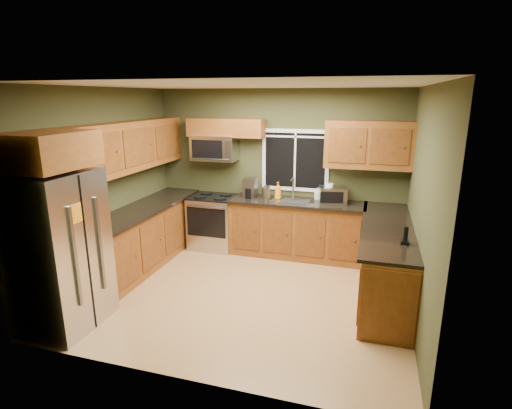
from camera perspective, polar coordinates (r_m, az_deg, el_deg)
The scene contains 28 objects.
floor at distance 5.54m, azimuth -1.56°, elevation -12.44°, with size 4.20×4.20×0.00m, color #AB7D4B.
ceiling at distance 4.91m, azimuth -1.79°, elevation 16.69°, with size 4.20×4.20×0.00m, color white.
back_wall at distance 6.76m, azimuth 3.08°, elevation 4.76°, with size 4.20×4.20×0.00m, color #3A3D20.
front_wall at distance 3.47m, azimuth -10.95°, elevation -5.67°, with size 4.20×4.20×0.00m, color #3A3D20.
left_wall at distance 6.04m, azimuth -20.99°, elevation 2.51°, with size 3.60×3.60×0.00m, color #3A3D20.
right_wall at distance 4.86m, azimuth 22.60°, elevation -0.55°, with size 3.60×3.60×0.00m, color #3A3D20.
window at distance 6.65m, azimuth 5.60°, elevation 6.30°, with size 1.12×0.03×1.02m.
base_cabinets_left at distance 6.48m, azimuth -15.61°, elevation -4.49°, with size 0.60×2.65×0.90m, color brown.
countertop_left at distance 6.33m, azimuth -15.72°, elevation -0.50°, with size 0.65×2.65×0.04m, color black.
base_cabinets_back at distance 6.62m, azimuth 5.87°, elevation -3.59°, with size 2.17×0.60×0.90m, color brown.
countertop_back at distance 6.46m, azimuth 5.94°, elevation 0.30°, with size 2.17×0.65×0.04m, color black.
base_cabinets_peninsula at distance 5.63m, azimuth 18.09°, elevation -7.72°, with size 0.60×2.52×0.90m.
countertop_peninsula at distance 5.48m, azimuth 18.23°, elevation -3.13°, with size 0.65×2.50×0.04m, color black.
upper_cabinets_left at distance 6.24m, azimuth -17.59°, elevation 7.95°, with size 0.33×2.65×0.72m, color brown.
upper_cabinets_back_left at distance 6.76m, azimuth -4.32°, elevation 10.90°, with size 1.30×0.33×0.30m, color brown.
upper_cabinets_back_right at distance 6.34m, azimuth 15.77°, elevation 8.19°, with size 1.30×0.33×0.72m, color brown.
upper_cabinet_over_fridge at distance 4.73m, azimuth -27.74°, elevation 6.90°, with size 0.72×0.90×0.38m, color brown.
refrigerator at distance 4.98m, azimuth -26.14°, elevation -6.02°, with size 0.74×0.90×1.80m.
range at distance 6.98m, azimuth -6.08°, elevation -2.42°, with size 0.76×0.69×0.94m.
microwave at distance 6.84m, azimuth -5.93°, elevation 8.04°, with size 0.76×0.41×0.42m.
sink at distance 6.49m, azimuth 4.98°, elevation 0.68°, with size 0.60×0.42×0.36m.
toaster_oven at distance 6.39m, azimuth 10.91°, elevation 1.32°, with size 0.47×0.40×0.26m.
coffee_maker at distance 6.64m, azimuth -0.85°, elevation 2.31°, with size 0.19×0.26×0.32m.
kettle at distance 6.57m, azimuth 1.46°, elevation 1.82°, with size 0.18×0.18×0.25m.
paper_towel_roll at distance 6.47m, azimuth 10.38°, elevation 1.69°, with size 0.15×0.15×0.33m.
soap_bottle_a at distance 6.56m, azimuth 3.16°, elevation 2.02°, with size 0.11×0.11×0.28m, color orange.
soap_bottle_b at distance 6.60m, azimuth 8.76°, elevation 1.57°, with size 0.09×0.09×0.19m, color white.
cordless_phone at distance 4.86m, azimuth 20.57°, elevation -4.62°, with size 0.10×0.10×0.21m.
Camera 1 is at (1.53, -4.67, 2.57)m, focal length 28.00 mm.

